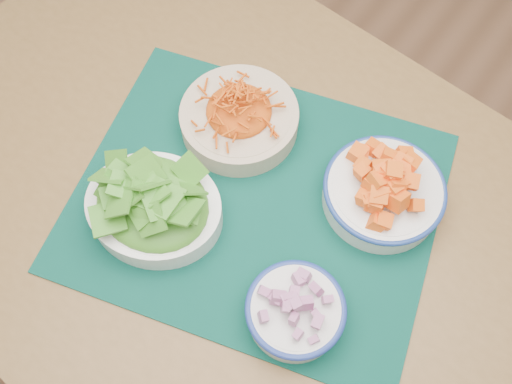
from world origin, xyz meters
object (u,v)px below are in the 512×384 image
table (240,222)px  onion_bowl (295,310)px  squash_bowl (385,188)px  placemat (256,201)px  lettuce_bowl (153,203)px  carrot_bowl (239,115)px

table → onion_bowl: size_ratio=7.56×
squash_bowl → onion_bowl: (-0.00, -0.25, -0.01)m
squash_bowl → onion_bowl: squash_bowl is taller
placemat → onion_bowl: size_ratio=3.23×
table → placemat: placemat is taller
placemat → squash_bowl: (0.17, 0.12, 0.05)m
squash_bowl → onion_bowl: 0.25m
squash_bowl → lettuce_bowl: 0.37m
placemat → table: bearing=-160.4°
placemat → carrot_bowl: bearing=121.4°
table → lettuce_bowl: bearing=-127.4°
carrot_bowl → squash_bowl: bearing=4.7°
onion_bowl → carrot_bowl: bearing=140.7°
carrot_bowl → squash_bowl: (0.28, 0.02, 0.01)m
carrot_bowl → placemat: bearing=-42.2°
squash_bowl → carrot_bowl: bearing=-175.3°
onion_bowl → lettuce_bowl: bearing=179.2°
carrot_bowl → lettuce_bowl: size_ratio=0.77×
table → lettuce_bowl: size_ratio=5.14×
onion_bowl → placemat: bearing=142.8°
table → onion_bowl: onion_bowl is taller
table → carrot_bowl: carrot_bowl is taller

